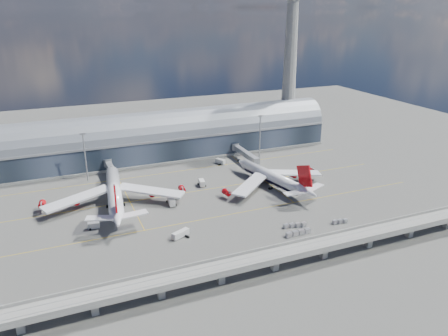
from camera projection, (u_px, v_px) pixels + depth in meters
name	position (u px, v px, depth m)	size (l,w,h in m)	color
ground	(216.00, 206.00, 197.83)	(500.00, 500.00, 0.00)	#474744
taxi_lines	(200.00, 189.00, 216.97)	(200.00, 80.12, 0.01)	gold
terminal	(168.00, 138.00, 261.44)	(200.00, 30.00, 28.00)	#1C242F
control_tower	(290.00, 62.00, 282.48)	(19.00, 19.00, 103.00)	gray
guideway	(275.00, 256.00, 148.36)	(220.00, 8.50, 7.20)	gray
floodlight_mast_left	(85.00, 156.00, 222.72)	(3.00, 0.70, 25.70)	gray
floodlight_mast_right	(260.00, 135.00, 258.77)	(3.00, 0.70, 25.70)	gray
airliner_left	(115.00, 193.00, 196.83)	(65.45, 68.84, 20.97)	white
airliner_right	(273.00, 178.00, 217.79)	(56.78, 59.41, 18.95)	white
jet_bridge_left	(111.00, 169.00, 228.33)	(4.40, 28.00, 7.25)	gray
jet_bridge_right	(244.00, 153.00, 254.08)	(4.40, 32.00, 7.25)	gray
service_truck_0	(171.00, 201.00, 199.53)	(3.39, 8.13, 3.28)	beige
service_truck_1	(94.00, 225.00, 177.60)	(4.85, 2.74, 2.69)	beige
service_truck_2	(181.00, 234.00, 170.78)	(7.79, 5.16, 2.75)	beige
service_truck_3	(270.00, 179.00, 225.09)	(2.91, 6.44, 3.05)	beige
service_truck_4	(202.00, 183.00, 220.09)	(3.32, 5.66, 3.10)	beige
service_truck_5	(220.00, 161.00, 250.92)	(4.78, 6.41, 2.91)	beige
cargo_train_0	(298.00, 233.00, 172.66)	(11.17, 1.79, 1.86)	gray
cargo_train_1	(295.00, 225.00, 178.79)	(10.19, 3.40, 1.68)	gray
cargo_train_2	(340.00, 221.00, 182.14)	(7.11, 2.58, 1.56)	gray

